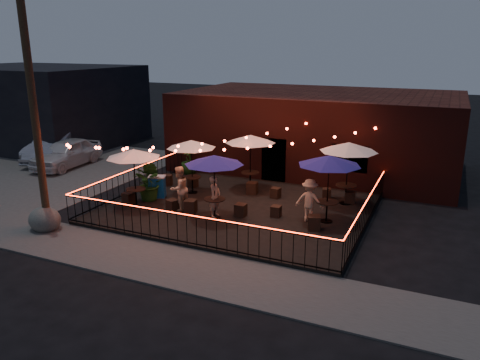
% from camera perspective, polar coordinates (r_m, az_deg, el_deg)
% --- Properties ---
extents(ground, '(110.00, 110.00, 0.00)m').
position_cam_1_polar(ground, '(17.03, -3.01, -5.81)').
color(ground, black).
rests_on(ground, ground).
extents(patio, '(10.00, 8.00, 0.15)m').
position_cam_1_polar(patio, '(18.69, -0.21, -3.51)').
color(patio, black).
rests_on(patio, ground).
extents(sidewalk, '(18.00, 2.50, 0.05)m').
position_cam_1_polar(sidewalk, '(14.46, -8.97, -10.07)').
color(sidewalk, '#454340').
rests_on(sidewalk, ground).
extents(parking_lot, '(11.00, 12.00, 0.02)m').
position_cam_1_polar(parking_lot, '(27.14, -22.07, 1.44)').
color(parking_lot, '#454340').
rests_on(parking_lot, ground).
extents(brick_building, '(14.00, 8.00, 4.00)m').
position_cam_1_polar(brick_building, '(25.19, 9.46, 5.99)').
color(brick_building, '#35120E').
rests_on(brick_building, ground).
extents(background_building, '(12.00, 9.00, 5.00)m').
position_cam_1_polar(background_building, '(34.40, -23.59, 8.42)').
color(background_building, black).
rests_on(background_building, ground).
extents(utility_pole, '(0.26, 0.26, 8.00)m').
position_cam_1_polar(utility_pole, '(17.22, -23.73, 6.91)').
color(utility_pole, '#3A2217').
rests_on(utility_pole, ground).
extents(fence_front, '(10.00, 0.04, 1.04)m').
position_cam_1_polar(fence_front, '(15.17, -6.51, -6.05)').
color(fence_front, black).
rests_on(fence_front, patio).
extents(fence_left, '(0.04, 8.00, 1.04)m').
position_cam_1_polar(fence_left, '(20.97, -12.75, -0.01)').
color(fence_left, black).
rests_on(fence_left, patio).
extents(fence_right, '(0.04, 8.00, 1.04)m').
position_cam_1_polar(fence_right, '(17.16, 15.21, -3.85)').
color(fence_right, black).
rests_on(fence_right, patio).
extents(festoon_lights, '(10.02, 8.72, 1.32)m').
position_cam_1_polar(festoon_lights, '(18.18, -3.52, 3.92)').
color(festoon_lights, '#FF3921').
rests_on(festoon_lights, ground).
extents(cafe_table_0, '(2.38, 2.38, 2.33)m').
position_cam_1_polar(cafe_table_0, '(18.62, -12.87, 3.08)').
color(cafe_table_0, black).
rests_on(cafe_table_0, patio).
extents(cafe_table_1, '(2.36, 2.36, 2.33)m').
position_cam_1_polar(cafe_table_1, '(19.98, -5.96, 4.28)').
color(cafe_table_1, black).
rests_on(cafe_table_1, patio).
extents(cafe_table_2, '(2.77, 2.77, 2.40)m').
position_cam_1_polar(cafe_table_2, '(16.90, -3.19, 2.36)').
color(cafe_table_2, black).
rests_on(cafe_table_2, patio).
extents(cafe_table_3, '(2.85, 2.85, 2.44)m').
position_cam_1_polar(cafe_table_3, '(20.47, 1.28, 4.93)').
color(cafe_table_3, black).
rests_on(cafe_table_3, patio).
extents(cafe_table_4, '(2.31, 2.31, 2.49)m').
position_cam_1_polar(cafe_table_4, '(16.77, 10.84, 2.26)').
color(cafe_table_4, black).
rests_on(cafe_table_4, patio).
extents(cafe_table_5, '(2.49, 2.49, 2.54)m').
position_cam_1_polar(cafe_table_5, '(18.91, 13.12, 3.84)').
color(cafe_table_5, black).
rests_on(cafe_table_5, patio).
extents(bistro_chair_0, '(0.45, 0.45, 0.47)m').
position_cam_1_polar(bistro_chair_0, '(19.48, -13.44, -2.18)').
color(bistro_chair_0, black).
rests_on(bistro_chair_0, patio).
extents(bistro_chair_1, '(0.49, 0.49, 0.45)m').
position_cam_1_polar(bistro_chair_1, '(18.35, -8.24, -3.06)').
color(bistro_chair_1, black).
rests_on(bistro_chair_1, patio).
extents(bistro_chair_2, '(0.52, 0.52, 0.49)m').
position_cam_1_polar(bistro_chair_2, '(21.69, -8.87, 0.00)').
color(bistro_chair_2, black).
rests_on(bistro_chair_2, patio).
extents(bistro_chair_3, '(0.45, 0.45, 0.44)m').
position_cam_1_polar(bistro_chair_3, '(21.30, -5.77, -0.26)').
color(bistro_chair_3, black).
rests_on(bistro_chair_3, patio).
extents(bistro_chair_4, '(0.50, 0.50, 0.50)m').
position_cam_1_polar(bistro_chair_4, '(18.07, -6.05, -3.20)').
color(bistro_chair_4, black).
rests_on(bistro_chair_4, patio).
extents(bistro_chair_5, '(0.39, 0.39, 0.47)m').
position_cam_1_polar(bistro_chair_5, '(17.63, 0.09, -3.68)').
color(bistro_chair_5, black).
rests_on(bistro_chair_5, patio).
extents(bistro_chair_6, '(0.48, 0.48, 0.51)m').
position_cam_1_polar(bistro_chair_6, '(20.22, 1.47, -0.98)').
color(bistro_chair_6, black).
rests_on(bistro_chair_6, patio).
extents(bistro_chair_7, '(0.42, 0.42, 0.43)m').
position_cam_1_polar(bistro_chair_7, '(19.73, 4.35, -1.57)').
color(bistro_chair_7, black).
rests_on(bistro_chair_7, patio).
extents(bistro_chair_8, '(0.36, 0.36, 0.42)m').
position_cam_1_polar(bistro_chair_8, '(17.63, 4.41, -3.81)').
color(bistro_chair_8, black).
rests_on(bistro_chair_8, patio).
extents(bistro_chair_9, '(0.54, 0.54, 0.51)m').
position_cam_1_polar(bistro_chair_9, '(16.56, 8.99, -5.15)').
color(bistro_chair_9, black).
rests_on(bistro_chair_9, patio).
extents(bistro_chair_10, '(0.44, 0.44, 0.42)m').
position_cam_1_polar(bistro_chair_10, '(19.95, 10.52, -1.62)').
color(bistro_chair_10, black).
rests_on(bistro_chair_10, patio).
extents(bistro_chair_11, '(0.46, 0.46, 0.48)m').
position_cam_1_polar(bistro_chair_11, '(19.55, 13.26, -2.07)').
color(bistro_chair_11, black).
rests_on(bistro_chair_11, patio).
extents(patron_a, '(0.40, 0.59, 1.57)m').
position_cam_1_polar(patron_a, '(17.39, -3.08, -2.06)').
color(patron_a, '#D4A88E').
rests_on(patron_a, patio).
extents(patron_b, '(0.86, 0.99, 1.75)m').
position_cam_1_polar(patron_b, '(18.20, -7.44, -1.04)').
color(patron_b, tan).
rests_on(patron_b, patio).
extents(patron_c, '(1.05, 0.63, 1.59)m').
position_cam_1_polar(patron_c, '(17.14, 8.46, -2.47)').
color(patron_c, tan).
rests_on(patron_c, patio).
extents(potted_shrub_a, '(1.62, 1.53, 1.43)m').
position_cam_1_polar(potted_shrub_a, '(19.57, -10.93, -0.46)').
color(potted_shrub_a, '#0D340E').
rests_on(potted_shrub_a, patio).
extents(potted_shrub_b, '(0.85, 0.73, 1.39)m').
position_cam_1_polar(potted_shrub_b, '(20.60, -10.88, 0.34)').
color(potted_shrub_b, '#1B3F12').
rests_on(potted_shrub_b, patio).
extents(potted_shrub_c, '(0.85, 0.85, 1.44)m').
position_cam_1_polar(potted_shrub_c, '(23.34, -6.21, 2.47)').
color(potted_shrub_c, '#0A380B').
rests_on(potted_shrub_c, patio).
extents(cooler, '(0.83, 0.72, 0.92)m').
position_cam_1_polar(cooler, '(20.02, -10.06, -0.77)').
color(cooler, '#0C4DA3').
rests_on(cooler, patio).
extents(boulder, '(1.24, 1.14, 0.81)m').
position_cam_1_polar(boulder, '(18.01, -22.71, -4.49)').
color(boulder, '#4C4D48').
rests_on(boulder, ground).
extents(car_white, '(2.15, 4.57, 1.51)m').
position_cam_1_polar(car_white, '(26.82, -20.37, 3.10)').
color(car_white, silver).
rests_on(car_white, ground).
extents(car_silver, '(3.32, 5.51, 1.71)m').
position_cam_1_polar(car_silver, '(28.62, -21.32, 3.98)').
color(car_silver, '#A6A6AF').
rests_on(car_silver, ground).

